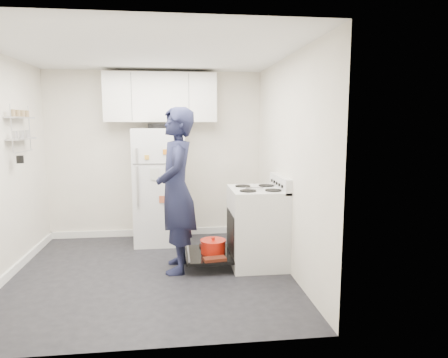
{
  "coord_description": "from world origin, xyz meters",
  "views": [
    {
      "loc": [
        0.29,
        -4.53,
        1.74
      ],
      "look_at": [
        0.89,
        0.32,
        1.05
      ],
      "focal_mm": 32.0,
      "sensor_mm": 36.0,
      "label": 1
    }
  ],
  "objects": [
    {
      "name": "wall_shelf_rack",
      "position": [
        -1.52,
        0.49,
        1.68
      ],
      "size": [
        0.14,
        0.6,
        0.61
      ],
      "color": "#B2B2B7",
      "rests_on": "room"
    },
    {
      "name": "room",
      "position": [
        -0.03,
        0.03,
        1.21
      ],
      "size": [
        3.21,
        3.21,
        2.51
      ],
      "color": "black",
      "rests_on": "ground"
    },
    {
      "name": "open_oven_door",
      "position": [
        0.7,
        0.16,
        0.2
      ],
      "size": [
        0.55,
        0.72,
        0.24
      ],
      "color": "black",
      "rests_on": "ground"
    },
    {
      "name": "upper_cabinets",
      "position": [
        0.1,
        1.43,
        2.1
      ],
      "size": [
        1.6,
        0.33,
        0.7
      ],
      "primitive_type": "cube",
      "color": "silver",
      "rests_on": "room"
    },
    {
      "name": "person",
      "position": [
        0.3,
        0.08,
        0.96
      ],
      "size": [
        0.47,
        0.7,
        1.92
      ],
      "primitive_type": "imported",
      "rotation": [
        0.0,
        0.0,
        -1.58
      ],
      "color": "#181B36",
      "rests_on": "ground"
    },
    {
      "name": "refrigerator",
      "position": [
        0.06,
        1.25,
        0.84
      ],
      "size": [
        0.72,
        0.74,
        1.73
      ],
      "color": "silver",
      "rests_on": "ground"
    },
    {
      "name": "electric_range",
      "position": [
        1.26,
        0.15,
        0.47
      ],
      "size": [
        0.66,
        0.76,
        1.1
      ],
      "color": "silver",
      "rests_on": "ground"
    }
  ]
}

